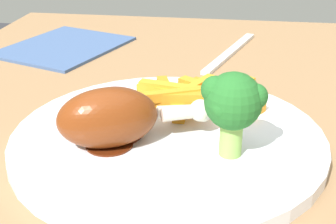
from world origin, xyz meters
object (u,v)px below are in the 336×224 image
broccoli_floret_front (233,104)px  chicken_drumstick_near (113,118)px  fork (230,52)px  carrot_fries_pile (189,95)px  dinner_plate (168,138)px  chicken_drumstick_far (120,113)px

broccoli_floret_front → chicken_drumstick_near: (0.00, 0.10, -0.02)m
fork → chicken_drumstick_near: bearing=0.9°
broccoli_floret_front → chicken_drumstick_near: bearing=88.4°
chicken_drumstick_near → carrot_fries_pile: bearing=-31.5°
chicken_drumstick_near → dinner_plate: bearing=-55.3°
chicken_drumstick_near → fork: 0.31m
broccoli_floret_front → dinner_plate: bearing=60.1°
chicken_drumstick_near → chicken_drumstick_far: chicken_drumstick_near is taller
dinner_plate → carrot_fries_pile: carrot_fries_pile is taller
broccoli_floret_front → carrot_fries_pile: broccoli_floret_front is taller
broccoli_floret_front → chicken_drumstick_far: bearing=76.6°
dinner_plate → chicken_drumstick_far: 0.05m
carrot_fries_pile → fork: bearing=-9.8°
dinner_plate → fork: bearing=-10.3°
fork → chicken_drumstick_far: bearing=-0.0°
dinner_plate → fork: size_ratio=1.45×
carrot_fries_pile → chicken_drumstick_far: bearing=142.2°
broccoli_floret_front → fork: broccoli_floret_front is taller
chicken_drumstick_far → fork: chicken_drumstick_far is taller
dinner_plate → carrot_fries_pile: (0.06, -0.01, 0.02)m
dinner_plate → chicken_drumstick_far: chicken_drumstick_far is taller
carrot_fries_pile → chicken_drumstick_far: chicken_drumstick_far is taller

